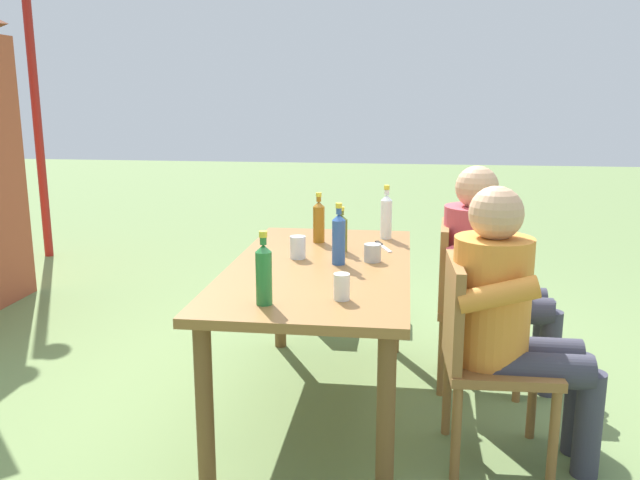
# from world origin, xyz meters

# --- Properties ---
(ground_plane) EXTENTS (24.00, 24.00, 0.00)m
(ground_plane) POSITION_xyz_m (0.00, 0.00, 0.00)
(ground_plane) COLOR #6B844C
(dining_table) EXTENTS (1.70, 0.86, 0.73)m
(dining_table) POSITION_xyz_m (0.00, 0.00, 0.64)
(dining_table) COLOR olive
(dining_table) RESTS_ON ground_plane
(chair_near_right) EXTENTS (0.47, 0.47, 0.87)m
(chair_near_right) POSITION_xyz_m (0.39, -0.73, 0.49)
(chair_near_right) COLOR olive
(chair_near_right) RESTS_ON ground_plane
(chair_near_left) EXTENTS (0.46, 0.46, 0.87)m
(chair_near_left) POSITION_xyz_m (-0.39, -0.73, 0.49)
(chair_near_left) COLOR olive
(chair_near_left) RESTS_ON ground_plane
(person_in_white_shirt) EXTENTS (0.47, 0.61, 1.18)m
(person_in_white_shirt) POSITION_xyz_m (0.38, -0.84, 0.66)
(person_in_white_shirt) COLOR #B7424C
(person_in_white_shirt) RESTS_ON ground_plane
(person_in_plaid_shirt) EXTENTS (0.47, 0.61, 1.18)m
(person_in_plaid_shirt) POSITION_xyz_m (-0.38, -0.84, 0.66)
(person_in_plaid_shirt) COLOR orange
(person_in_plaid_shirt) RESTS_ON ground_plane
(bottle_olive) EXTENTS (0.06, 0.06, 0.23)m
(bottle_olive) POSITION_xyz_m (0.29, -0.07, 0.84)
(bottle_olive) COLOR #566623
(bottle_olive) RESTS_ON dining_table
(bottle_clear) EXTENTS (0.06, 0.06, 0.30)m
(bottle_clear) POSITION_xyz_m (0.63, -0.29, 0.87)
(bottle_clear) COLOR white
(bottle_clear) RESTS_ON dining_table
(bottle_amber) EXTENTS (0.06, 0.06, 0.28)m
(bottle_amber) POSITION_xyz_m (0.48, 0.07, 0.85)
(bottle_amber) COLOR #996019
(bottle_amber) RESTS_ON dining_table
(bottle_green) EXTENTS (0.06, 0.06, 0.29)m
(bottle_green) POSITION_xyz_m (-0.64, 0.13, 0.86)
(bottle_green) COLOR #287A38
(bottle_green) RESTS_ON dining_table
(bottle_blue) EXTENTS (0.06, 0.06, 0.30)m
(bottle_blue) POSITION_xyz_m (0.02, -0.09, 0.86)
(bottle_blue) COLOR #2D56A3
(bottle_blue) RESTS_ON dining_table
(cup_white) EXTENTS (0.06, 0.06, 0.11)m
(cup_white) POSITION_xyz_m (-0.54, -0.16, 0.79)
(cup_white) COLOR white
(cup_white) RESTS_ON dining_table
(cup_glass) EXTENTS (0.08, 0.08, 0.11)m
(cup_glass) POSITION_xyz_m (0.10, 0.12, 0.79)
(cup_glass) COLOR silver
(cup_glass) RESTS_ON dining_table
(cup_steel) EXTENTS (0.08, 0.08, 0.09)m
(cup_steel) POSITION_xyz_m (0.09, -0.25, 0.78)
(cup_steel) COLOR #B2B7BC
(cup_steel) RESTS_ON dining_table
(table_knife) EXTENTS (0.23, 0.10, 0.01)m
(table_knife) POSITION_xyz_m (0.42, -0.28, 0.74)
(table_knife) COLOR silver
(table_knife) RESTS_ON dining_table
(backpack_by_near_side) EXTENTS (0.30, 0.25, 0.40)m
(backpack_by_near_side) POSITION_xyz_m (1.45, -0.20, 0.20)
(backpack_by_near_side) COLOR #47663D
(backpack_by_near_side) RESTS_ON ground_plane
(backpack_by_far_side) EXTENTS (0.33, 0.21, 0.47)m
(backpack_by_far_side) POSITION_xyz_m (1.29, 0.14, 0.22)
(backpack_by_far_side) COLOR #47663D
(backpack_by_far_side) RESTS_ON ground_plane
(lamp_post) EXTENTS (0.56, 0.20, 3.04)m
(lamp_post) POSITION_xyz_m (2.80, 3.02, 2.13)
(lamp_post) COLOR maroon
(lamp_post) RESTS_ON ground_plane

